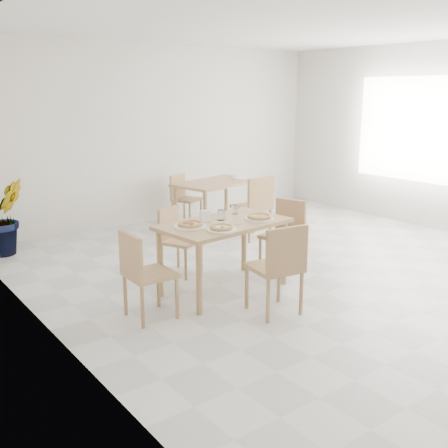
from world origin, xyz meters
TOP-DOWN VIEW (x-y plane):
  - main_table at (-1.17, 0.29)m, footprint 1.42×0.89m
  - chair_south at (-1.14, -0.54)m, footprint 0.50×0.50m
  - chair_north at (-1.27, 1.07)m, footprint 0.50×0.50m
  - chair_west at (-2.21, 0.15)m, footprint 0.42×0.42m
  - chair_east at (-0.17, 0.41)m, footprint 0.49×0.49m
  - plate_margherita at (-0.80, 0.15)m, footprint 0.31×0.31m
  - plate_mushroom at (-1.40, 0.03)m, footprint 0.30×0.30m
  - plate_pepperoni at (-1.56, 0.32)m, footprint 0.33×0.33m
  - pizza_margherita at (-0.80, 0.15)m, footprint 0.27×0.27m
  - pizza_mushroom at (-1.40, 0.03)m, footprint 0.29×0.29m
  - pizza_pepperoni at (-1.56, 0.32)m, footprint 0.26×0.26m
  - tumbler_a at (-1.14, 0.38)m, footprint 0.08×0.08m
  - tumbler_b at (-0.85, 0.52)m, footprint 0.07×0.07m
  - napkin_holder at (-1.33, 0.40)m, footprint 0.12×0.06m
  - fork_a at (-0.70, 0.47)m, footprint 0.02×0.18m
  - fork_b at (-1.15, 0.16)m, footprint 0.09×0.16m
  - second_table at (0.28, 2.40)m, footprint 1.42×0.99m
  - chair_back_s at (0.39, 1.62)m, footprint 0.45×0.45m
  - chair_back_n at (0.10, 3.06)m, footprint 0.50×0.50m
  - plate_empty at (0.75, 2.36)m, footprint 0.31×0.31m
  - potted_plant at (-2.65, 3.02)m, footprint 0.63×0.55m

SIDE VIEW (x-z plane):
  - chair_north at x=-1.27m, z-range 0.06..0.83m
  - chair_back_n at x=0.10m, z-range 0.06..0.84m
  - chair_east at x=-0.17m, z-range 0.07..0.90m
  - chair_west at x=-2.21m, z-range 0.07..0.90m
  - potted_plant at x=-2.65m, z-range 0.00..0.99m
  - chair_south at x=-1.14m, z-range 0.07..0.96m
  - chair_back_s at x=0.39m, z-range 0.07..0.99m
  - second_table at x=0.28m, z-range 0.28..1.03m
  - main_table at x=-1.17m, z-range 0.28..1.03m
  - fork_a at x=-0.70m, z-range 0.75..0.76m
  - fork_b at x=-1.15m, z-range 0.75..0.76m
  - plate_margherita at x=-0.80m, z-range 0.75..0.77m
  - plate_mushroom at x=-1.40m, z-range 0.75..0.77m
  - plate_pepperoni at x=-1.56m, z-range 0.75..0.77m
  - plate_empty at x=0.75m, z-range 0.75..0.77m
  - pizza_margherita at x=-0.80m, z-range 0.76..0.80m
  - pizza_mushroom at x=-1.40m, z-range 0.76..0.80m
  - pizza_pepperoni at x=-1.56m, z-range 0.77..0.80m
  - tumbler_b at x=-0.85m, z-range 0.75..0.85m
  - tumbler_a at x=-1.14m, z-range 0.75..0.86m
  - napkin_holder at x=-1.33m, z-range 0.75..0.88m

